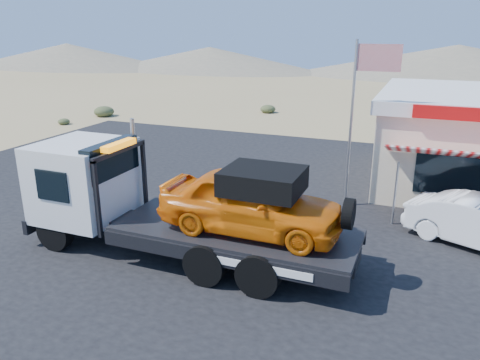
# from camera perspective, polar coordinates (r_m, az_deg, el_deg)

# --- Properties ---
(ground) EXTENTS (120.00, 120.00, 0.00)m
(ground) POSITION_cam_1_polar(r_m,az_deg,el_deg) (15.57, -7.75, -6.31)
(ground) COLOR #937F54
(ground) RESTS_ON ground
(asphalt_lot) EXTENTS (32.00, 24.00, 0.02)m
(asphalt_lot) POSITION_cam_1_polar(r_m,az_deg,el_deg) (17.31, 2.96, -3.54)
(asphalt_lot) COLOR black
(asphalt_lot) RESTS_ON ground
(tow_truck) EXTENTS (9.63, 2.85, 3.22)m
(tow_truck) POSITION_cam_1_polar(r_m,az_deg,el_deg) (13.42, -7.64, -2.38)
(tow_truck) COLOR black
(tow_truck) RESTS_ON asphalt_lot
(flagpole) EXTENTS (1.55, 0.10, 6.00)m
(flagpole) POSITION_cam_1_polar(r_m,az_deg,el_deg) (17.08, 14.31, 8.72)
(flagpole) COLOR #99999E
(flagpole) RESTS_ON asphalt_lot
(desert_scrub) EXTENTS (28.42, 35.44, 0.80)m
(desert_scrub) POSITION_cam_1_polar(r_m,az_deg,el_deg) (31.23, -19.33, 5.92)
(desert_scrub) COLOR #394123
(desert_scrub) RESTS_ON ground
(distant_hills) EXTENTS (126.00, 48.00, 4.20)m
(distant_hills) POSITION_cam_1_polar(r_m,az_deg,el_deg) (69.62, 8.12, 14.27)
(distant_hills) COLOR #726B59
(distant_hills) RESTS_ON ground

